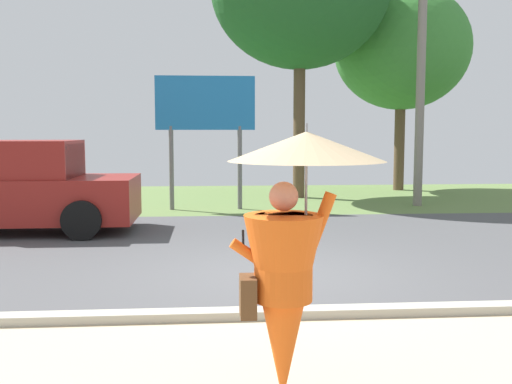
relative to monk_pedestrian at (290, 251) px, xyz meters
The scene contains 6 objects.
ground_plane 7.12m from the monk_pedestrian, 87.39° to the left, with size 40.00×22.00×0.20m.
monk_pedestrian is the anchor object (origin of this frame).
pickup_truck 9.36m from the monk_pedestrian, 120.29° to the left, with size 5.20×2.28×1.88m.
utility_pole 12.99m from the monk_pedestrian, 66.15° to the left, with size 1.80×0.24×6.81m.
roadside_billboard 11.45m from the monk_pedestrian, 93.59° to the left, with size 2.60×0.12×3.50m.
tree_center_back 17.55m from the monk_pedestrian, 69.41° to the left, with size 4.66×4.66×7.04m.
Camera 1 is at (-0.91, -8.40, 2.07)m, focal length 41.62 mm.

